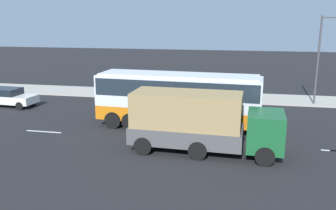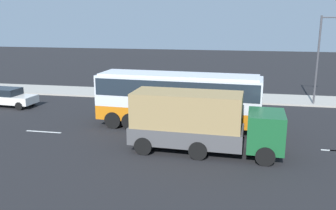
% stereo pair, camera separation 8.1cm
% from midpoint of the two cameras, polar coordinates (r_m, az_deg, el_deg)
% --- Properties ---
extents(ground_plane, '(120.00, 120.00, 0.00)m').
position_cam_midpoint_polar(ground_plane, '(23.84, -1.83, -3.57)').
color(ground_plane, black).
extents(sidewalk_curb, '(80.00, 4.00, 0.15)m').
position_cam_midpoint_polar(sidewalk_curb, '(33.28, 2.00, 1.53)').
color(sidewalk_curb, '#A8A399').
rests_on(sidewalk_curb, ground_plane).
extents(lane_centreline, '(33.33, 0.16, 0.01)m').
position_cam_midpoint_polar(lane_centreline, '(22.28, -8.41, -4.95)').
color(lane_centreline, white).
rests_on(lane_centreline, ground_plane).
extents(coach_bus, '(10.70, 3.25, 3.57)m').
position_cam_midpoint_polar(coach_bus, '(23.25, 1.49, 1.61)').
color(coach_bus, orange).
rests_on(coach_bus, ground_plane).
extents(cargo_truck, '(8.12, 2.93, 3.23)m').
position_cam_midpoint_polar(cargo_truck, '(19.20, 5.10, -2.53)').
color(cargo_truck, '#19592D').
rests_on(cargo_truck, ground_plane).
extents(car_white_minivan, '(4.72, 2.17, 1.50)m').
position_cam_midpoint_polar(car_white_minivan, '(32.17, -24.25, 1.20)').
color(car_white_minivan, white).
rests_on(car_white_minivan, ground_plane).
extents(pedestrian_near_curb, '(0.32, 0.32, 1.60)m').
position_cam_midpoint_polar(pedestrian_near_curb, '(31.33, 12.23, 2.31)').
color(pedestrian_near_curb, black).
rests_on(pedestrian_near_curb, sidewalk_curb).
extents(street_lamp, '(1.66, 0.24, 7.10)m').
position_cam_midpoint_polar(street_lamp, '(31.52, 22.92, 7.40)').
color(street_lamp, '#47474C').
rests_on(street_lamp, sidewalk_curb).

